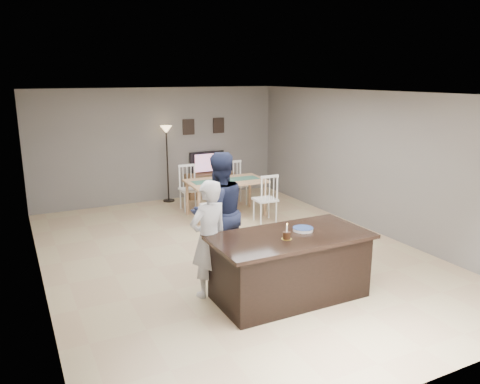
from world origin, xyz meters
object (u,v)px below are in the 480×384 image
birthday_cake (287,235)px  woman (209,239)px  kitchen_island (289,266)px  television (208,162)px  tv_console (210,185)px  dining_table (226,186)px  floor_lamp (167,143)px  plate_stack (303,229)px  man (219,212)px

birthday_cake → woman: bearing=140.7°
woman → kitchen_island: bearing=135.9°
kitchen_island → television: (1.20, 5.64, 0.41)m
kitchen_island → tv_console: 5.70m
woman → tv_console: bearing=-127.3°
dining_table → floor_lamp: (-0.75, 1.70, 0.77)m
floor_lamp → tv_console: bearing=-1.1°
television → dining_table: television is taller
dining_table → floor_lamp: floor_lamp is taller
dining_table → floor_lamp: bearing=116.3°
television → woman: (-2.15, -5.09, -0.04)m
woman → birthday_cake: woman is taller
tv_console → plate_stack: 5.62m
kitchen_island → floor_lamp: bearing=88.8°
kitchen_island → dining_table: dining_table is taller
birthday_cake → dining_table: birthday_cake is taller
floor_lamp → plate_stack: bearing=-88.7°
kitchen_island → birthday_cake: (-0.13, -0.12, 0.50)m
kitchen_island → tv_console: (1.20, 5.57, -0.15)m
kitchen_island → floor_lamp: size_ratio=1.18×
birthday_cake → dining_table: size_ratio=0.11×
kitchen_island → woman: (-0.95, 0.55, 0.36)m
television → man: man is taller
woman → floor_lamp: bearing=-116.1°
birthday_cake → floor_lamp: size_ratio=0.12×
plate_stack → dining_table: 3.89m
plate_stack → floor_lamp: size_ratio=0.15×
tv_console → television: television is taller
tv_console → birthday_cake: bearing=-103.2°
tv_console → man: size_ratio=0.64×
kitchen_island → plate_stack: plate_stack is taller
kitchen_island → man: size_ratio=1.15×
kitchen_island → woman: woman is taller
kitchen_island → man: 1.45m
television → man: bearing=69.0°
tv_console → dining_table: 1.75m
tv_console → floor_lamp: (-1.08, 0.02, 1.12)m
plate_stack → kitchen_island: bearing=-165.3°
television → plate_stack: television is taller
tv_console → dining_table: (-0.33, -1.68, 0.35)m
television → plate_stack: bearing=80.3°
kitchen_island → man: man is taller
tv_console → floor_lamp: size_ratio=0.66×
television → floor_lamp: bearing=2.7°
kitchen_island → tv_console: size_ratio=1.79×
dining_table → woman: bearing=-115.9°
kitchen_island → dining_table: size_ratio=1.10×
kitchen_island → television: bearing=78.0°
television → man: (-1.67, -4.35, 0.07)m
man → floor_lamp: size_ratio=1.02×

